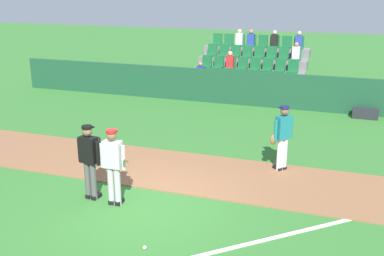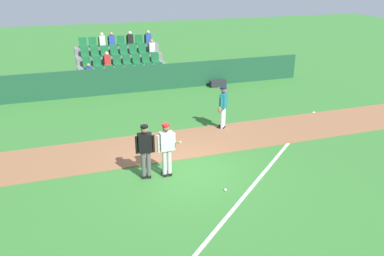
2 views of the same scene
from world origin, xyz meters
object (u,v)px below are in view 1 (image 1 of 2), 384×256
Objects in this scene: umpire_home_plate at (90,158)px; runner_teal_jersey at (282,136)px; equipment_bag at (365,114)px; batter_grey_jersey at (113,164)px; baseball at (145,248)px.

runner_teal_jersey is at bearing 38.29° from umpire_home_plate.
runner_teal_jersey reaches higher than equipment_bag.
umpire_home_plate is at bearing -141.71° from runner_teal_jersey.
equipment_bag is (2.22, 5.92, -0.78)m from runner_teal_jersey.
equipment_bag is at bearing 69.47° from runner_teal_jersey.
runner_teal_jersey is at bearing 44.39° from batter_grey_jersey.
batter_grey_jersey is at bearing -120.93° from equipment_bag.
runner_teal_jersey is 6.37m from equipment_bag.
umpire_home_plate reaches higher than baseball.
umpire_home_plate is at bearing -124.13° from equipment_bag.
equipment_bag is at bearing 55.87° from umpire_home_plate.
umpire_home_plate is 1.00× the size of runner_teal_jersey.
baseball is at bearing -111.88° from runner_teal_jersey.
umpire_home_plate is at bearing 171.42° from batter_grey_jersey.
umpire_home_plate is (-0.65, 0.10, 0.03)m from batter_grey_jersey.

